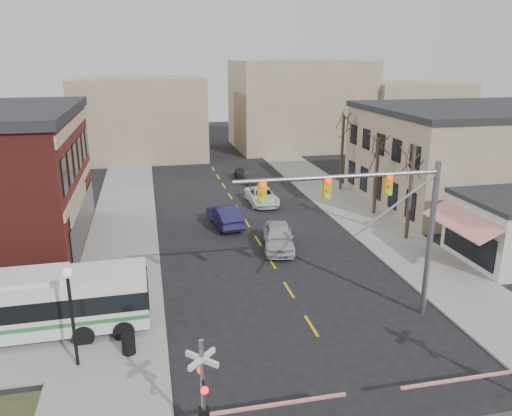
{
  "coord_description": "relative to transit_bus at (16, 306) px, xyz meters",
  "views": [
    {
      "loc": [
        -7.32,
        -18.62,
        12.79
      ],
      "look_at": [
        -0.86,
        10.75,
        3.5
      ],
      "focal_mm": 35.0,
      "sensor_mm": 36.0,
      "label": 1
    }
  ],
  "objects": [
    {
      "name": "car_a",
      "position": [
        14.73,
        8.4,
        -0.88
      ],
      "size": [
        2.98,
        5.33,
        1.71
      ],
      "primitive_type": "imported",
      "rotation": [
        0.0,
        0.0,
        -0.2
      ],
      "color": "#ABABAF",
      "rests_on": "ground"
    },
    {
      "name": "trash_bin",
      "position": [
        5.01,
        -2.47,
        -1.16
      ],
      "size": [
        0.6,
        0.6,
        0.92
      ],
      "primitive_type": "cylinder",
      "color": "black",
      "rests_on": "sidewalk_west"
    },
    {
      "name": "traffic_signal_mast",
      "position": [
        16.94,
        -1.85,
        4.0
      ],
      "size": [
        9.96,
        0.3,
        8.0
      ],
      "color": "gray",
      "rests_on": "ground"
    },
    {
      "name": "sidewalk_east",
      "position": [
        23.2,
        16.18,
        -1.68
      ],
      "size": [
        5.0,
        60.0,
        0.12
      ],
      "primitive_type": "cube",
      "color": "gray",
      "rests_on": "ground"
    },
    {
      "name": "sidewalk_west",
      "position": [
        4.2,
        16.18,
        -1.68
      ],
      "size": [
        5.0,
        60.0,
        0.12
      ],
      "primitive_type": "cube",
      "color": "gray",
      "rests_on": "ground"
    },
    {
      "name": "pedestrian_near",
      "position": [
        4.74,
        -0.69,
        -0.75
      ],
      "size": [
        0.45,
        0.66,
        1.74
      ],
      "primitive_type": "imported",
      "rotation": [
        0.0,
        0.0,
        1.62
      ],
      "color": "#5C514A",
      "rests_on": "sidewalk_west"
    },
    {
      "name": "tree_east_a",
      "position": [
        24.2,
        8.18,
        1.76
      ],
      "size": [
        0.28,
        0.28,
        6.75
      ],
      "color": "#382B21",
      "rests_on": "sidewalk_east"
    },
    {
      "name": "pedestrian_far",
      "position": [
        3.84,
        3.87,
        -0.87
      ],
      "size": [
        0.92,
        0.91,
        1.49
      ],
      "primitive_type": "imported",
      "rotation": [
        0.0,
        0.0,
        0.75
      ],
      "color": "#3B3862",
      "rests_on": "sidewalk_west"
    },
    {
      "name": "car_d",
      "position": [
        16.57,
        27.3,
        -1.04
      ],
      "size": [
        2.92,
        5.1,
        1.39
      ],
      "primitive_type": "imported",
      "rotation": [
        0.0,
        0.0,
        0.21
      ],
      "color": "#3A3A3F",
      "rests_on": "ground"
    },
    {
      "name": "car_c",
      "position": [
        16.05,
        19.13,
        -1.03
      ],
      "size": [
        2.38,
        5.12,
        1.42
      ],
      "primitive_type": "imported",
      "rotation": [
        0.0,
        0.0,
        0.01
      ],
      "color": "white",
      "rests_on": "ground"
    },
    {
      "name": "tree_east_b",
      "position": [
        24.5,
        14.18,
        1.53
      ],
      "size": [
        0.28,
        0.28,
        6.3
      ],
      "color": "#382B21",
      "rests_on": "sidewalk_east"
    },
    {
      "name": "ground",
      "position": [
        13.7,
        -3.82,
        -1.74
      ],
      "size": [
        160.0,
        160.0,
        0.0
      ],
      "primitive_type": "plane",
      "color": "black",
      "rests_on": "ground"
    },
    {
      "name": "tan_building",
      "position": [
        35.7,
        16.18,
        2.52
      ],
      "size": [
        20.3,
        15.3,
        8.5
      ],
      "color": "gray",
      "rests_on": "ground"
    },
    {
      "name": "rr_crossing_west",
      "position": [
        8.1,
        -8.34,
        0.23
      ],
      "size": [
        5.6,
        1.36,
        4.0
      ],
      "color": "gray",
      "rests_on": "ground"
    },
    {
      "name": "street_lamp",
      "position": [
        2.9,
        -2.89,
        1.57
      ],
      "size": [
        0.44,
        0.44,
        4.49
      ],
      "color": "black",
      "rests_on": "sidewalk_west"
    },
    {
      "name": "transit_bus",
      "position": [
        0.0,
        0.0,
        0.0
      ],
      "size": [
        11.94,
        2.8,
        3.06
      ],
      "color": "silver",
      "rests_on": "ground"
    },
    {
      "name": "car_b",
      "position": [
        11.89,
        13.93,
        -0.92
      ],
      "size": [
        2.4,
        5.16,
        1.64
      ],
      "primitive_type": "imported",
      "rotation": [
        0.0,
        0.0,
        3.28
      ],
      "color": "#19183D",
      "rests_on": "ground"
    },
    {
      "name": "tree_east_c",
      "position": [
        24.7,
        22.18,
        1.98
      ],
      "size": [
        0.28,
        0.28,
        7.2
      ],
      "color": "#382B21",
      "rests_on": "sidewalk_east"
    }
  ]
}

